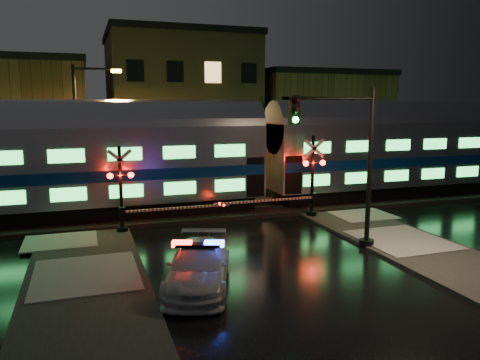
# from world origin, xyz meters

# --- Properties ---
(ground) EXTENTS (120.00, 120.00, 0.00)m
(ground) POSITION_xyz_m (0.00, 0.00, 0.00)
(ground) COLOR black
(ground) RESTS_ON ground
(ballast) EXTENTS (90.00, 4.20, 0.24)m
(ballast) POSITION_xyz_m (0.00, 5.00, 0.12)
(ballast) COLOR black
(ballast) RESTS_ON ground
(sidewalk_left) EXTENTS (4.00, 20.00, 0.12)m
(sidewalk_left) POSITION_xyz_m (-6.50, -6.00, 0.06)
(sidewalk_left) COLOR #2D2D2D
(sidewalk_left) RESTS_ON ground
(sidewalk_right) EXTENTS (4.00, 20.00, 0.12)m
(sidewalk_right) POSITION_xyz_m (6.50, -6.00, 0.06)
(sidewalk_right) COLOR #2D2D2D
(sidewalk_right) RESTS_ON ground
(building_mid) EXTENTS (12.00, 11.00, 11.50)m
(building_mid) POSITION_xyz_m (2.00, 22.50, 5.75)
(building_mid) COLOR brown
(building_mid) RESTS_ON ground
(building_right) EXTENTS (12.00, 10.00, 8.50)m
(building_right) POSITION_xyz_m (15.00, 22.00, 4.25)
(building_right) COLOR brown
(building_right) RESTS_ON ground
(train) EXTENTS (51.00, 3.12, 5.92)m
(train) POSITION_xyz_m (3.25, 5.00, 3.38)
(train) COLOR black
(train) RESTS_ON ballast
(police_car) EXTENTS (3.41, 5.18, 1.56)m
(police_car) POSITION_xyz_m (-3.00, -5.01, 0.70)
(police_car) COLOR silver
(police_car) RESTS_ON ground
(crossing_signal_right) EXTENTS (6.12, 0.67, 4.33)m
(crossing_signal_right) POSITION_xyz_m (4.58, 2.31, 1.80)
(crossing_signal_right) COLOR black
(crossing_signal_right) RESTS_ON ground
(crossing_signal_left) EXTENTS (5.75, 0.65, 4.07)m
(crossing_signal_left) POSITION_xyz_m (-4.48, 2.31, 1.68)
(crossing_signal_left) COLOR black
(crossing_signal_left) RESTS_ON ground
(traffic_light) EXTENTS (4.27, 0.74, 6.60)m
(traffic_light) POSITION_xyz_m (3.66, -3.08, 3.51)
(traffic_light) COLOR black
(traffic_light) RESTS_ON ground
(streetlight) EXTENTS (2.71, 0.28, 8.12)m
(streetlight) POSITION_xyz_m (-6.40, 9.00, 4.68)
(streetlight) COLOR black
(streetlight) RESTS_ON ground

